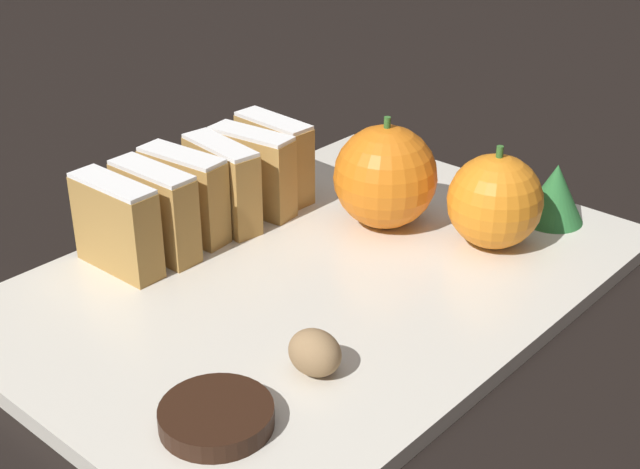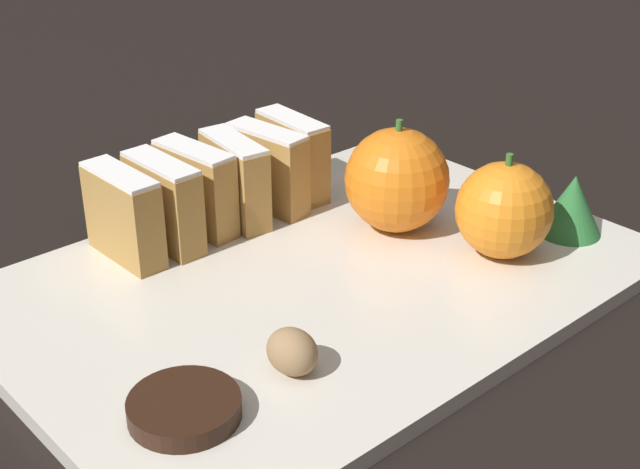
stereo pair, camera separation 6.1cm
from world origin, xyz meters
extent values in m
plane|color=black|center=(0.00, 0.00, 0.00)|extent=(6.00, 6.00, 0.00)
cube|color=silver|center=(0.00, 0.00, 0.01)|extent=(0.31, 0.44, 0.01)
cube|color=#B28442|center=(-0.11, -0.09, 0.04)|extent=(0.07, 0.02, 0.06)
cube|color=white|center=(-0.11, -0.09, 0.08)|extent=(0.07, 0.02, 0.00)
cube|color=#B28442|center=(-0.11, -0.06, 0.04)|extent=(0.07, 0.02, 0.06)
cube|color=white|center=(-0.11, -0.06, 0.08)|extent=(0.07, 0.02, 0.00)
cube|color=#B28442|center=(-0.11, -0.02, 0.04)|extent=(0.07, 0.03, 0.06)
cube|color=white|center=(-0.11, -0.02, 0.08)|extent=(0.07, 0.03, 0.00)
cube|color=#B28442|center=(-0.11, 0.01, 0.04)|extent=(0.07, 0.03, 0.06)
cube|color=white|center=(-0.11, 0.01, 0.08)|extent=(0.07, 0.03, 0.00)
cube|color=#B28442|center=(-0.11, 0.04, 0.04)|extent=(0.07, 0.03, 0.06)
cube|color=white|center=(-0.11, 0.04, 0.08)|extent=(0.07, 0.03, 0.00)
cube|color=#B28442|center=(-0.11, 0.07, 0.04)|extent=(0.07, 0.03, 0.06)
cube|color=white|center=(-0.11, 0.07, 0.08)|extent=(0.07, 0.03, 0.00)
sphere|color=orange|center=(0.07, 0.12, 0.05)|extent=(0.07, 0.07, 0.07)
cylinder|color=#38702D|center=(0.07, 0.12, 0.08)|extent=(0.01, 0.01, 0.01)
sphere|color=orange|center=(-0.01, 0.09, 0.05)|extent=(0.08, 0.08, 0.08)
cylinder|color=#38702D|center=(-0.01, 0.09, 0.09)|extent=(0.01, 0.01, 0.01)
ellipsoid|color=#9E7A51|center=(0.08, -0.09, 0.03)|extent=(0.03, 0.03, 0.03)
cylinder|color=black|center=(0.07, -0.16, 0.02)|extent=(0.06, 0.06, 0.01)
cone|color=#2D7538|center=(0.08, 0.18, 0.04)|extent=(0.05, 0.05, 0.05)
camera|label=1|loc=(0.36, -0.40, 0.32)|focal=50.00mm
camera|label=2|loc=(0.40, -0.36, 0.32)|focal=50.00mm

